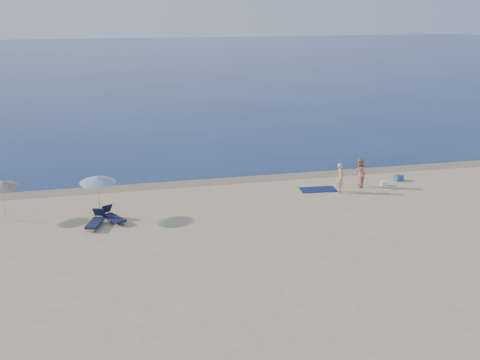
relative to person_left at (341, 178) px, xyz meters
name	(u,v)px	position (x,y,z in m)	size (l,w,h in m)	color
sea	(136,61)	(-4.24, 84.27, -0.81)	(240.00, 160.00, 0.01)	#0D204F
wet_sand_strip	(248,179)	(-4.24, 3.67, -0.81)	(240.00, 1.60, 0.00)	#847254
person_left	(341,178)	(0.00, 0.00, 0.00)	(0.59, 0.39, 1.63)	tan
person_right	(360,173)	(1.43, 0.63, 0.00)	(0.79, 0.62, 1.63)	tan
beach_towel	(318,190)	(-1.01, 0.68, -0.80)	(1.96, 1.09, 0.03)	#0E1748
white_bag	(384,183)	(2.91, 0.56, -0.68)	(0.31, 0.27, 0.27)	white
blue_cooler	(399,178)	(4.19, 1.25, -0.64)	(0.49, 0.35, 0.35)	blue
umbrella_near	(98,180)	(-12.78, -1.10, 1.10)	(1.82, 1.84, 2.21)	silver
umbrella_far	(3,184)	(-17.11, -0.18, 0.93)	(1.79, 1.81, 2.02)	silver
lounger_left	(113,216)	(-12.22, -1.73, -0.56)	(1.19, 1.66, 0.70)	#121632
lounger_right	(96,221)	(-13.00, -2.18, -0.55)	(1.01, 1.71, 0.72)	#151B39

